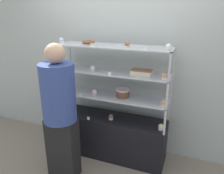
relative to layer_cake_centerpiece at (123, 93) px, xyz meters
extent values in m
plane|color=gray|center=(-0.15, 0.01, -0.96)|extent=(20.00, 20.00, 0.00)
cube|color=#A8B2AD|center=(-0.15, 0.35, 0.34)|extent=(8.00, 0.05, 2.60)
cube|color=black|center=(-0.15, 0.01, -0.66)|extent=(1.46, 0.41, 0.59)
cube|color=#B7B7BC|center=(-0.86, 0.20, -0.21)|extent=(0.02, 0.02, 0.32)
cube|color=#B7B7BC|center=(0.57, 0.20, -0.21)|extent=(0.02, 0.02, 0.32)
cube|color=#B7B7BC|center=(-0.86, -0.19, -0.21)|extent=(0.02, 0.02, 0.32)
cube|color=#B7B7BC|center=(0.57, -0.19, -0.21)|extent=(0.02, 0.02, 0.32)
cube|color=#B7BCC6|center=(-0.15, 0.01, -0.06)|extent=(1.46, 0.41, 0.01)
cube|color=#B7B7BC|center=(-0.86, 0.20, 0.11)|extent=(0.02, 0.02, 0.32)
cube|color=#B7B7BC|center=(0.57, 0.20, 0.11)|extent=(0.02, 0.02, 0.32)
cube|color=#B7B7BC|center=(-0.86, -0.19, 0.11)|extent=(0.02, 0.02, 0.32)
cube|color=#B7B7BC|center=(0.57, -0.19, 0.11)|extent=(0.02, 0.02, 0.32)
cube|color=#B7BCC6|center=(-0.15, 0.01, 0.26)|extent=(1.46, 0.41, 0.01)
cube|color=#B7B7BC|center=(-0.86, 0.20, 0.43)|extent=(0.02, 0.02, 0.32)
cube|color=#B7B7BC|center=(0.57, 0.20, 0.43)|extent=(0.02, 0.02, 0.32)
cube|color=#B7B7BC|center=(-0.86, -0.19, 0.43)|extent=(0.02, 0.02, 0.32)
cube|color=#B7B7BC|center=(0.57, -0.19, 0.43)|extent=(0.02, 0.02, 0.32)
cube|color=#B7BCC6|center=(-0.15, 0.01, 0.58)|extent=(1.46, 0.41, 0.01)
cylinder|color=brown|center=(0.00, 0.00, -0.01)|extent=(0.17, 0.17, 0.09)
cylinder|color=silver|center=(0.00, 0.00, 0.04)|extent=(0.17, 0.17, 0.02)
cube|color=beige|center=(0.23, -0.02, 0.29)|extent=(0.24, 0.15, 0.05)
cube|color=#8C5B42|center=(0.23, -0.02, 0.32)|extent=(0.25, 0.15, 0.01)
cylinder|color=#CCB28C|center=(-0.80, -0.10, -0.36)|extent=(0.06, 0.06, 0.03)
sphere|color=silver|center=(-0.80, -0.10, -0.33)|extent=(0.06, 0.06, 0.06)
cylinder|color=white|center=(-0.14, -0.06, -0.36)|extent=(0.06, 0.06, 0.03)
sphere|color=#8C5B42|center=(-0.14, -0.06, -0.33)|extent=(0.06, 0.06, 0.06)
cylinder|color=white|center=(0.52, -0.09, -0.36)|extent=(0.06, 0.06, 0.03)
sphere|color=#F4EAB2|center=(0.52, -0.09, -0.33)|extent=(0.06, 0.06, 0.06)
cube|color=white|center=(-0.41, -0.18, -0.35)|extent=(0.04, 0.00, 0.04)
cylinder|color=beige|center=(-0.81, -0.09, -0.04)|extent=(0.06, 0.06, 0.03)
sphere|color=silver|center=(-0.81, -0.09, 0.00)|extent=(0.07, 0.07, 0.07)
cylinder|color=#CCB28C|center=(-0.36, -0.08, -0.04)|extent=(0.06, 0.06, 0.03)
sphere|color=silver|center=(-0.36, -0.08, 0.00)|extent=(0.07, 0.07, 0.07)
cylinder|color=beige|center=(0.53, -0.10, -0.04)|extent=(0.06, 0.06, 0.03)
sphere|color=#E5996B|center=(0.53, -0.10, 0.00)|extent=(0.07, 0.07, 0.07)
cube|color=white|center=(-0.51, -0.18, -0.03)|extent=(0.04, 0.00, 0.04)
cylinder|color=beige|center=(-0.83, -0.03, 0.28)|extent=(0.06, 0.06, 0.03)
sphere|color=#F4EAB2|center=(-0.83, -0.03, 0.31)|extent=(0.06, 0.06, 0.06)
cylinder|color=beige|center=(-0.37, -0.09, 0.28)|extent=(0.06, 0.06, 0.03)
sphere|color=white|center=(-0.37, -0.09, 0.31)|extent=(0.06, 0.06, 0.06)
cylinder|color=white|center=(0.51, -0.11, 0.28)|extent=(0.06, 0.06, 0.03)
sphere|color=#E5996B|center=(0.51, -0.11, 0.31)|extent=(0.06, 0.06, 0.06)
cube|color=white|center=(-0.11, -0.18, 0.29)|extent=(0.04, 0.00, 0.04)
cylinder|color=white|center=(-0.82, -0.04, 0.60)|extent=(0.06, 0.06, 0.03)
sphere|color=silver|center=(-0.82, -0.04, 0.63)|extent=(0.06, 0.06, 0.06)
cylinder|color=beige|center=(-0.38, -0.05, 0.60)|extent=(0.06, 0.06, 0.03)
sphere|color=#8C5B42|center=(-0.38, -0.05, 0.63)|extent=(0.06, 0.06, 0.06)
cylinder|color=beige|center=(0.07, -0.11, 0.60)|extent=(0.06, 0.06, 0.03)
sphere|color=#8C5B42|center=(0.07, -0.11, 0.63)|extent=(0.06, 0.06, 0.06)
cylinder|color=beige|center=(0.53, -0.11, 0.60)|extent=(0.06, 0.06, 0.03)
sphere|color=white|center=(0.53, -0.11, 0.63)|extent=(0.06, 0.06, 0.06)
cube|color=white|center=(0.31, -0.18, 0.61)|extent=(0.04, 0.00, 0.04)
torus|color=brown|center=(-0.50, 0.06, 0.61)|extent=(0.14, 0.14, 0.04)
cube|color=black|center=(-0.56, -0.58, -0.58)|extent=(0.36, 0.20, 0.76)
cylinder|color=#33478C|center=(-0.56, -0.58, 0.13)|extent=(0.38, 0.38, 0.66)
sphere|color=tan|center=(-0.56, -0.58, 0.57)|extent=(0.21, 0.21, 0.21)
camera|label=1|loc=(0.80, -2.45, 0.98)|focal=35.00mm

